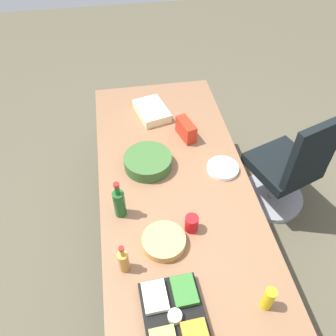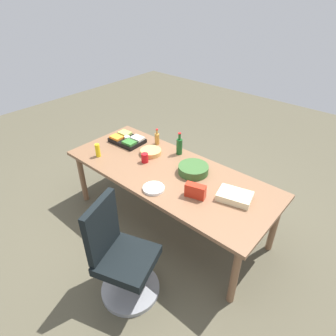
{
  "view_description": "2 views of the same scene",
  "coord_description": "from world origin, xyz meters",
  "px_view_note": "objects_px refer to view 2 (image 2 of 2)",
  "views": [
    {
      "loc": [
        -1.46,
        0.3,
        2.53
      ],
      "look_at": [
        0.11,
        0.03,
        0.83
      ],
      "focal_mm": 37.28,
      "sensor_mm": 36.0,
      "label": 1
    },
    {
      "loc": [
        1.74,
        -2.0,
        2.54
      ],
      "look_at": [
        0.03,
        -0.04,
        0.83
      ],
      "focal_mm": 30.78,
      "sensor_mm": 36.0,
      "label": 2
    }
  ],
  "objects_px": {
    "sheet_cake": "(235,196)",
    "wine_bottle": "(179,146)",
    "red_solo_cup": "(145,158)",
    "conference_table": "(168,176)",
    "chip_bag_red": "(195,191)",
    "paper_plate_stack": "(154,188)",
    "office_chair": "(122,261)",
    "chip_bowl": "(151,152)",
    "veggie_tray": "(127,140)",
    "dressing_bottle": "(157,138)",
    "mustard_bottle": "(98,150)",
    "salad_bowl": "(193,169)"
  },
  "relations": [
    {
      "from": "red_solo_cup",
      "to": "sheet_cake",
      "type": "bearing_deg",
      "value": 4.39
    },
    {
      "from": "office_chair",
      "to": "wine_bottle",
      "type": "height_order",
      "value": "same"
    },
    {
      "from": "paper_plate_stack",
      "to": "chip_bag_red",
      "type": "bearing_deg",
      "value": 25.79
    },
    {
      "from": "red_solo_cup",
      "to": "wine_bottle",
      "type": "bearing_deg",
      "value": 65.98
    },
    {
      "from": "salad_bowl",
      "to": "chip_bag_red",
      "type": "bearing_deg",
      "value": -50.61
    },
    {
      "from": "office_chair",
      "to": "sheet_cake",
      "type": "distance_m",
      "value": 1.22
    },
    {
      "from": "office_chair",
      "to": "red_solo_cup",
      "type": "xyz_separation_m",
      "value": [
        -0.63,
        0.95,
        0.41
      ]
    },
    {
      "from": "wine_bottle",
      "to": "office_chair",
      "type": "bearing_deg",
      "value": -71.84
    },
    {
      "from": "conference_table",
      "to": "chip_bag_red",
      "type": "relative_size",
      "value": 12.25
    },
    {
      "from": "wine_bottle",
      "to": "chip_bag_red",
      "type": "bearing_deg",
      "value": -40.12
    },
    {
      "from": "chip_bag_red",
      "to": "red_solo_cup",
      "type": "distance_m",
      "value": 0.83
    },
    {
      "from": "veggie_tray",
      "to": "chip_bag_red",
      "type": "bearing_deg",
      "value": -13.66
    },
    {
      "from": "conference_table",
      "to": "chip_bowl",
      "type": "distance_m",
      "value": 0.44
    },
    {
      "from": "office_chair",
      "to": "mustard_bottle",
      "type": "relative_size",
      "value": 6.41
    },
    {
      "from": "veggie_tray",
      "to": "salad_bowl",
      "type": "bearing_deg",
      "value": -0.21
    },
    {
      "from": "office_chair",
      "to": "sheet_cake",
      "type": "relative_size",
      "value": 3.24
    },
    {
      "from": "conference_table",
      "to": "chip_bowl",
      "type": "xyz_separation_m",
      "value": [
        -0.41,
        0.15,
        0.09
      ]
    },
    {
      "from": "conference_table",
      "to": "salad_bowl",
      "type": "height_order",
      "value": "salad_bowl"
    },
    {
      "from": "office_chair",
      "to": "paper_plate_stack",
      "type": "distance_m",
      "value": 0.76
    },
    {
      "from": "chip_bowl",
      "to": "veggie_tray",
      "type": "distance_m",
      "value": 0.44
    },
    {
      "from": "office_chair",
      "to": "chip_bowl",
      "type": "relative_size",
      "value": 4.1
    },
    {
      "from": "conference_table",
      "to": "dressing_bottle",
      "type": "xyz_separation_m",
      "value": [
        -0.52,
        0.38,
        0.15
      ]
    },
    {
      "from": "chip_bag_red",
      "to": "paper_plate_stack",
      "type": "distance_m",
      "value": 0.43
    },
    {
      "from": "office_chair",
      "to": "veggie_tray",
      "type": "relative_size",
      "value": 2.39
    },
    {
      "from": "sheet_cake",
      "to": "mustard_bottle",
      "type": "height_order",
      "value": "mustard_bottle"
    },
    {
      "from": "chip_bag_red",
      "to": "veggie_tray",
      "type": "height_order",
      "value": "chip_bag_red"
    },
    {
      "from": "office_chair",
      "to": "chip_bag_red",
      "type": "bearing_deg",
      "value": 76.59
    },
    {
      "from": "mustard_bottle",
      "to": "wine_bottle",
      "type": "relative_size",
      "value": 0.57
    },
    {
      "from": "chip_bag_red",
      "to": "mustard_bottle",
      "type": "distance_m",
      "value": 1.34
    },
    {
      "from": "mustard_bottle",
      "to": "red_solo_cup",
      "type": "distance_m",
      "value": 0.58
    },
    {
      "from": "veggie_tray",
      "to": "red_solo_cup",
      "type": "height_order",
      "value": "red_solo_cup"
    },
    {
      "from": "sheet_cake",
      "to": "wine_bottle",
      "type": "xyz_separation_m",
      "value": [
        -0.95,
        0.32,
        0.07
      ]
    },
    {
      "from": "mustard_bottle",
      "to": "salad_bowl",
      "type": "bearing_deg",
      "value": 23.45
    },
    {
      "from": "wine_bottle",
      "to": "veggie_tray",
      "type": "bearing_deg",
      "value": -162.96
    },
    {
      "from": "conference_table",
      "to": "paper_plate_stack",
      "type": "relative_size",
      "value": 11.14
    },
    {
      "from": "conference_table",
      "to": "sheet_cake",
      "type": "xyz_separation_m",
      "value": [
        0.8,
        0.05,
        0.1
      ]
    },
    {
      "from": "mustard_bottle",
      "to": "wine_bottle",
      "type": "distance_m",
      "value": 0.97
    },
    {
      "from": "chip_bag_red",
      "to": "veggie_tray",
      "type": "bearing_deg",
      "value": 166.34
    },
    {
      "from": "chip_bowl",
      "to": "dressing_bottle",
      "type": "xyz_separation_m",
      "value": [
        -0.11,
        0.24,
        0.05
      ]
    },
    {
      "from": "red_solo_cup",
      "to": "conference_table",
      "type": "bearing_deg",
      "value": 5.64
    },
    {
      "from": "wine_bottle",
      "to": "dressing_bottle",
      "type": "height_order",
      "value": "wine_bottle"
    },
    {
      "from": "salad_bowl",
      "to": "dressing_bottle",
      "type": "bearing_deg",
      "value": 163.34
    },
    {
      "from": "veggie_tray",
      "to": "dressing_bottle",
      "type": "relative_size",
      "value": 2.06
    },
    {
      "from": "sheet_cake",
      "to": "paper_plate_stack",
      "type": "xyz_separation_m",
      "value": [
        -0.69,
        -0.4,
        -0.02
      ]
    },
    {
      "from": "conference_table",
      "to": "salad_bowl",
      "type": "bearing_deg",
      "value": 34.64
    },
    {
      "from": "wine_bottle",
      "to": "conference_table",
      "type": "bearing_deg",
      "value": -68.27
    },
    {
      "from": "sheet_cake",
      "to": "wine_bottle",
      "type": "bearing_deg",
      "value": 161.35
    },
    {
      "from": "dressing_bottle",
      "to": "chip_bag_red",
      "type": "bearing_deg",
      "value": -28.32
    },
    {
      "from": "sheet_cake",
      "to": "veggie_tray",
      "type": "xyz_separation_m",
      "value": [
        -1.65,
        0.11,
        0.0
      ]
    },
    {
      "from": "office_chair",
      "to": "red_solo_cup",
      "type": "height_order",
      "value": "office_chair"
    }
  ]
}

